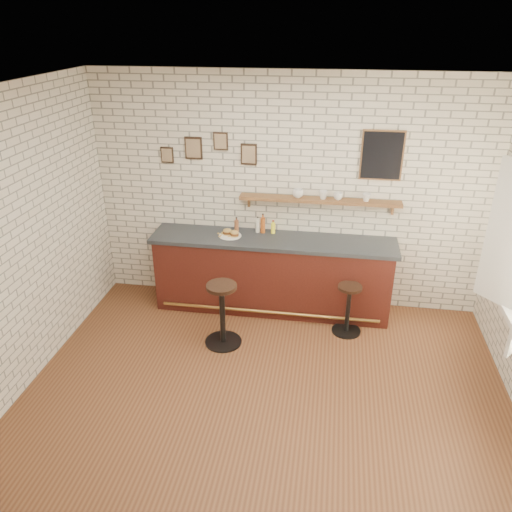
# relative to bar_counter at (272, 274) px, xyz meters

# --- Properties ---
(ground) EXTENTS (5.00, 5.00, 0.00)m
(ground) POSITION_rel_bar_counter_xyz_m (0.15, -1.70, -0.51)
(ground) COLOR brown
(ground) RESTS_ON ground
(bar_counter) EXTENTS (3.10, 0.65, 1.01)m
(bar_counter) POSITION_rel_bar_counter_xyz_m (0.00, 0.00, 0.00)
(bar_counter) COLOR #471913
(bar_counter) RESTS_ON ground
(sandwich_plate) EXTENTS (0.28, 0.28, 0.01)m
(sandwich_plate) POSITION_rel_bar_counter_xyz_m (-0.55, -0.01, 0.51)
(sandwich_plate) COLOR white
(sandwich_plate) RESTS_ON bar_counter
(ciabatta_sandwich) EXTENTS (0.23, 0.16, 0.07)m
(ciabatta_sandwich) POSITION_rel_bar_counter_xyz_m (-0.54, -0.01, 0.55)
(ciabatta_sandwich) COLOR tan
(ciabatta_sandwich) RESTS_ON sandwich_plate
(potato_chips) EXTENTS (0.26, 0.19, 0.00)m
(potato_chips) POSITION_rel_bar_counter_xyz_m (-0.57, -0.01, 0.52)
(potato_chips) COLOR gold
(potato_chips) RESTS_ON sandwich_plate
(bitters_bottle_brown) EXTENTS (0.06, 0.06, 0.19)m
(bitters_bottle_brown) POSITION_rel_bar_counter_xyz_m (-0.50, 0.18, 0.58)
(bitters_bottle_brown) COLOR brown
(bitters_bottle_brown) RESTS_ON bar_counter
(bitters_bottle_white) EXTENTS (0.05, 0.05, 0.21)m
(bitters_bottle_white) POSITION_rel_bar_counter_xyz_m (-0.22, 0.18, 0.59)
(bitters_bottle_white) COLOR silver
(bitters_bottle_white) RESTS_ON bar_counter
(bitters_bottle_amber) EXTENTS (0.06, 0.06, 0.26)m
(bitters_bottle_amber) POSITION_rel_bar_counter_xyz_m (-0.15, 0.18, 0.61)
(bitters_bottle_amber) COLOR #A34B1A
(bitters_bottle_amber) RESTS_ON bar_counter
(condiment_bottle_yellow) EXTENTS (0.05, 0.05, 0.18)m
(condiment_bottle_yellow) POSITION_rel_bar_counter_xyz_m (-0.02, 0.18, 0.58)
(condiment_bottle_yellow) COLOR yellow
(condiment_bottle_yellow) RESTS_ON bar_counter
(bar_stool_left) EXTENTS (0.44, 0.44, 0.79)m
(bar_stool_left) POSITION_rel_bar_counter_xyz_m (-0.47, -0.89, -0.08)
(bar_stool_left) COLOR black
(bar_stool_left) RESTS_ON ground
(bar_stool_right) EXTENTS (0.36, 0.36, 0.65)m
(bar_stool_right) POSITION_rel_bar_counter_xyz_m (0.99, -0.42, -0.16)
(bar_stool_right) COLOR black
(bar_stool_right) RESTS_ON ground
(wall_shelf) EXTENTS (2.00, 0.18, 0.18)m
(wall_shelf) POSITION_rel_bar_counter_xyz_m (0.55, 0.20, 0.97)
(wall_shelf) COLOR brown
(wall_shelf) RESTS_ON ground
(shelf_cup_a) EXTENTS (0.15, 0.15, 0.11)m
(shelf_cup_a) POSITION_rel_bar_counter_xyz_m (0.28, 0.20, 1.05)
(shelf_cup_a) COLOR white
(shelf_cup_a) RESTS_ON wall_shelf
(shelf_cup_b) EXTENTS (0.16, 0.16, 0.10)m
(shelf_cup_b) POSITION_rel_bar_counter_xyz_m (0.59, 0.20, 1.05)
(shelf_cup_b) COLOR white
(shelf_cup_b) RESTS_ON wall_shelf
(shelf_cup_c) EXTENTS (0.13, 0.13, 0.09)m
(shelf_cup_c) POSITION_rel_bar_counter_xyz_m (0.78, 0.20, 1.04)
(shelf_cup_c) COLOR white
(shelf_cup_c) RESTS_ON wall_shelf
(shelf_cup_d) EXTENTS (0.13, 0.13, 0.10)m
(shelf_cup_d) POSITION_rel_bar_counter_xyz_m (1.11, 0.20, 1.04)
(shelf_cup_d) COLOR white
(shelf_cup_d) RESTS_ON wall_shelf
(back_wall_decor) EXTENTS (2.96, 0.02, 0.56)m
(back_wall_decor) POSITION_rel_bar_counter_xyz_m (0.38, 0.28, 1.54)
(back_wall_decor) COLOR black
(back_wall_decor) RESTS_ON ground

